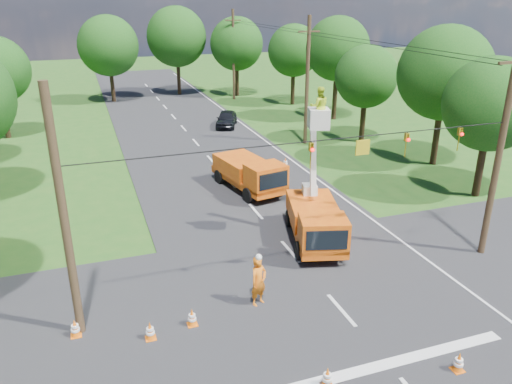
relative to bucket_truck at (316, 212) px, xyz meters
name	(u,v)px	position (x,y,z in m)	size (l,w,h in m)	color
ground	(211,161)	(-1.54, 14.40, -1.63)	(140.00, 140.00, 0.00)	#225319
road_main	(211,161)	(-1.54, 14.40, -1.63)	(12.00, 100.00, 0.06)	black
road_cross	(318,285)	(-1.54, -3.60, -1.63)	(56.00, 10.00, 0.07)	black
stop_bar	(388,365)	(-1.54, -8.80, -1.63)	(9.00, 0.45, 0.02)	silver
edge_line	(281,153)	(4.06, 14.40, -1.63)	(0.12, 90.00, 0.02)	silver
bucket_truck	(316,212)	(0.00, 0.00, 0.00)	(3.60, 6.13, 7.56)	orange
second_truck	(250,173)	(-0.78, 7.68, -0.47)	(3.29, 6.24, 2.22)	orange
ground_worker	(259,281)	(-4.39, -4.09, -0.60)	(0.75, 0.49, 2.07)	orange
distant_car	(227,119)	(2.42, 23.94, -0.90)	(1.72, 4.26, 1.45)	black
traffic_cone_0	(327,377)	(-3.89, -9.01, -1.27)	(0.38, 0.38, 0.71)	orange
traffic_cone_1	(459,362)	(0.42, -9.79, -1.27)	(0.38, 0.38, 0.71)	orange
traffic_cone_2	(306,224)	(0.16, 1.35, -1.27)	(0.38, 0.38, 0.71)	orange
traffic_cone_3	(301,199)	(1.29, 4.57, -1.27)	(0.38, 0.38, 0.71)	orange
traffic_cone_4	(192,317)	(-7.16, -4.59, -1.27)	(0.38, 0.38, 0.71)	orange
traffic_cone_5	(150,331)	(-8.73, -4.88, -1.27)	(0.38, 0.38, 0.71)	orange
traffic_cone_6	(75,328)	(-11.22, -3.84, -1.27)	(0.38, 0.38, 0.71)	orange
traffic_cone_7	(285,163)	(3.03, 11.12, -1.27)	(0.38, 0.38, 0.71)	orange
pole_right_near	(500,149)	(6.96, -3.60, 3.48)	(1.80, 0.30, 10.00)	#4C3823
pole_right_mid	(307,81)	(6.96, 16.40, 3.48)	(1.80, 0.30, 10.00)	#4C3823
pole_right_far	(233,54)	(6.96, 36.40, 3.48)	(1.80, 0.30, 10.00)	#4C3823
pole_left	(64,218)	(-11.04, -3.60, 2.87)	(0.30, 0.30, 9.00)	#4C3823
signal_span	(377,145)	(0.69, -3.60, 4.25)	(18.00, 0.29, 1.07)	black
tree_right_a	(491,105)	(11.96, 2.40, 3.93)	(5.40, 5.40, 8.28)	#382616
tree_right_b	(445,73)	(13.46, 8.40, 4.81)	(6.40, 6.40, 9.65)	#382616
tree_right_c	(366,77)	(11.66, 15.40, 3.68)	(5.00, 5.00, 7.83)	#382616
tree_right_d	(338,49)	(13.26, 23.40, 5.05)	(6.00, 6.00, 9.70)	#382616
tree_right_e	(294,51)	(12.26, 31.40, 4.18)	(5.60, 5.60, 8.63)	#382616
tree_far_a	(108,46)	(-6.54, 39.40, 4.56)	(6.60, 6.60, 9.50)	#382616
tree_far_b	(176,37)	(1.46, 41.40, 5.18)	(7.00, 7.00, 10.32)	#382616
tree_far_c	(237,44)	(7.96, 38.40, 4.43)	(6.20, 6.20, 9.18)	#382616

